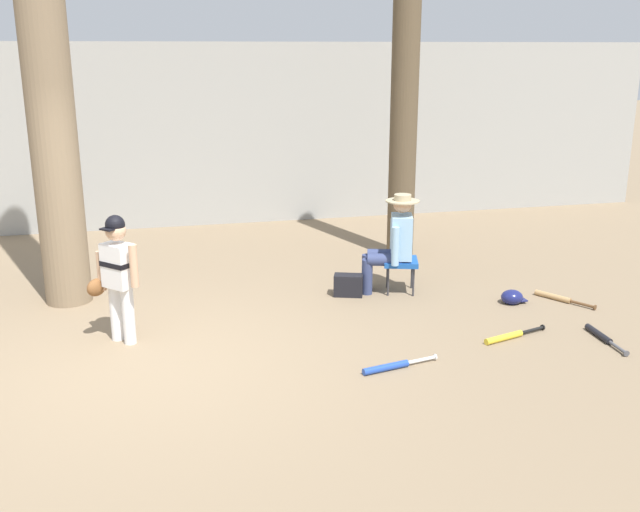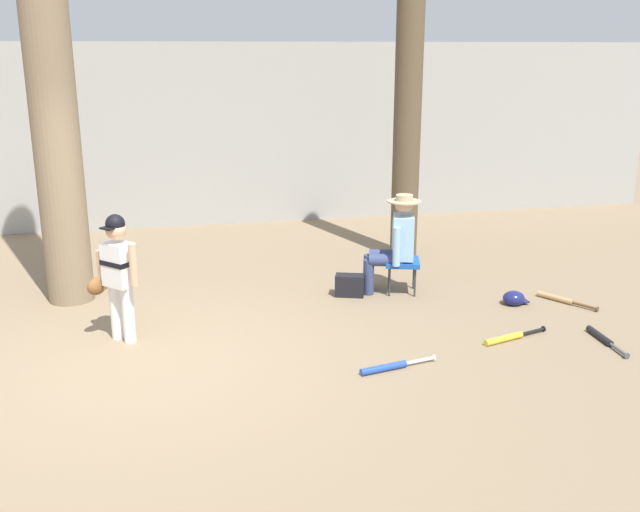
{
  "view_description": "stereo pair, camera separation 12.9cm",
  "coord_description": "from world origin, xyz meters",
  "px_view_note": "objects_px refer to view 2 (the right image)",
  "views": [
    {
      "loc": [
        0.12,
        -6.34,
        2.85
      ],
      "look_at": [
        1.81,
        0.74,
        0.75
      ],
      "focal_mm": 40.59,
      "sensor_mm": 36.0,
      "label": 1
    },
    {
      "loc": [
        0.24,
        -6.37,
        2.85
      ],
      "look_at": [
        1.81,
        0.74,
        0.75
      ],
      "focal_mm": 40.59,
      "sensor_mm": 36.0,
      "label": 2
    }
  ],
  "objects_px": {
    "folding_stool": "(402,263)",
    "bat_blue_youth": "(389,367)",
    "handbag_beside_stool": "(350,285)",
    "bat_wood_tan": "(560,299)",
    "young_ballplayer": "(117,270)",
    "bat_yellow_trainer": "(508,338)",
    "seated_spectator": "(395,241)",
    "bat_black_composite": "(603,338)",
    "tree_behind_spectator": "(408,113)",
    "batting_helmet_navy": "(514,298)",
    "tree_near_player": "(48,52)"
  },
  "relations": [
    {
      "from": "folding_stool",
      "to": "bat_blue_youth",
      "type": "distance_m",
      "value": 2.26
    },
    {
      "from": "handbag_beside_stool",
      "to": "bat_wood_tan",
      "type": "relative_size",
      "value": 0.5
    },
    {
      "from": "young_ballplayer",
      "to": "bat_yellow_trainer",
      "type": "height_order",
      "value": "young_ballplayer"
    },
    {
      "from": "folding_stool",
      "to": "bat_yellow_trainer",
      "type": "relative_size",
      "value": 0.64
    },
    {
      "from": "folding_stool",
      "to": "seated_spectator",
      "type": "relative_size",
      "value": 0.42
    },
    {
      "from": "seated_spectator",
      "to": "bat_yellow_trainer",
      "type": "distance_m",
      "value": 1.92
    },
    {
      "from": "seated_spectator",
      "to": "handbag_beside_stool",
      "type": "height_order",
      "value": "seated_spectator"
    },
    {
      "from": "handbag_beside_stool",
      "to": "bat_black_composite",
      "type": "bearing_deg",
      "value": -41.57
    },
    {
      "from": "tree_behind_spectator",
      "to": "bat_black_composite",
      "type": "relative_size",
      "value": 6.27
    },
    {
      "from": "seated_spectator",
      "to": "bat_blue_youth",
      "type": "xyz_separation_m",
      "value": [
        -0.72,
        -2.11,
        -0.61
      ]
    },
    {
      "from": "bat_wood_tan",
      "to": "bat_yellow_trainer",
      "type": "relative_size",
      "value": 0.87
    },
    {
      "from": "tree_behind_spectator",
      "to": "bat_blue_youth",
      "type": "relative_size",
      "value": 5.84
    },
    {
      "from": "young_ballplayer",
      "to": "bat_blue_youth",
      "type": "relative_size",
      "value": 1.68
    },
    {
      "from": "seated_spectator",
      "to": "batting_helmet_navy",
      "type": "xyz_separation_m",
      "value": [
        1.22,
        -0.72,
        -0.57
      ]
    },
    {
      "from": "bat_blue_youth",
      "to": "bat_yellow_trainer",
      "type": "height_order",
      "value": "same"
    },
    {
      "from": "bat_blue_youth",
      "to": "bat_yellow_trainer",
      "type": "bearing_deg",
      "value": 16.32
    },
    {
      "from": "tree_behind_spectator",
      "to": "handbag_beside_stool",
      "type": "height_order",
      "value": "tree_behind_spectator"
    },
    {
      "from": "tree_behind_spectator",
      "to": "handbag_beside_stool",
      "type": "distance_m",
      "value": 2.68
    },
    {
      "from": "seated_spectator",
      "to": "bat_black_composite",
      "type": "xyz_separation_m",
      "value": [
        1.59,
        -1.92,
        -0.61
      ]
    },
    {
      "from": "bat_yellow_trainer",
      "to": "batting_helmet_navy",
      "type": "distance_m",
      "value": 1.12
    },
    {
      "from": "folding_stool",
      "to": "bat_blue_youth",
      "type": "height_order",
      "value": "folding_stool"
    },
    {
      "from": "folding_stool",
      "to": "seated_spectator",
      "type": "height_order",
      "value": "seated_spectator"
    },
    {
      "from": "seated_spectator",
      "to": "bat_black_composite",
      "type": "height_order",
      "value": "seated_spectator"
    },
    {
      "from": "bat_yellow_trainer",
      "to": "tree_near_player",
      "type": "bearing_deg",
      "value": 152.99
    },
    {
      "from": "handbag_beside_stool",
      "to": "tree_behind_spectator",
      "type": "bearing_deg",
      "value": 51.98
    },
    {
      "from": "folding_stool",
      "to": "bat_black_composite",
      "type": "relative_size",
      "value": 0.69
    },
    {
      "from": "young_ballplayer",
      "to": "bat_black_composite",
      "type": "distance_m",
      "value": 4.91
    },
    {
      "from": "young_ballplayer",
      "to": "bat_yellow_trainer",
      "type": "xyz_separation_m",
      "value": [
        3.81,
        -0.86,
        -0.71
      ]
    },
    {
      "from": "tree_near_player",
      "to": "bat_blue_youth",
      "type": "distance_m",
      "value": 4.91
    },
    {
      "from": "bat_black_composite",
      "to": "seated_spectator",
      "type": "bearing_deg",
      "value": 129.62
    },
    {
      "from": "young_ballplayer",
      "to": "seated_spectator",
      "type": "distance_m",
      "value": 3.26
    },
    {
      "from": "folding_stool",
      "to": "tree_behind_spectator",
      "type": "bearing_deg",
      "value": 70.61
    },
    {
      "from": "folding_stool",
      "to": "tree_near_player",
      "type": "bearing_deg",
      "value": 171.32
    },
    {
      "from": "seated_spectator",
      "to": "bat_yellow_trainer",
      "type": "xyz_separation_m",
      "value": [
        0.66,
        -1.7,
        -0.61
      ]
    },
    {
      "from": "tree_behind_spectator",
      "to": "bat_wood_tan",
      "type": "distance_m",
      "value": 3.21
    },
    {
      "from": "bat_wood_tan",
      "to": "tree_near_player",
      "type": "bearing_deg",
      "value": 166.64
    },
    {
      "from": "handbag_beside_stool",
      "to": "bat_yellow_trainer",
      "type": "bearing_deg",
      "value": -54.09
    },
    {
      "from": "tree_near_player",
      "to": "bat_wood_tan",
      "type": "distance_m",
      "value": 6.35
    },
    {
      "from": "bat_yellow_trainer",
      "to": "batting_helmet_navy",
      "type": "xyz_separation_m",
      "value": [
        0.55,
        0.98,
        0.04
      ]
    },
    {
      "from": "young_ballplayer",
      "to": "seated_spectator",
      "type": "height_order",
      "value": "young_ballplayer"
    },
    {
      "from": "seated_spectator",
      "to": "bat_wood_tan",
      "type": "xyz_separation_m",
      "value": [
        1.79,
        -0.76,
        -0.61
      ]
    },
    {
      "from": "tree_near_player",
      "to": "seated_spectator",
      "type": "height_order",
      "value": "tree_near_player"
    },
    {
      "from": "bat_black_composite",
      "to": "batting_helmet_navy",
      "type": "height_order",
      "value": "batting_helmet_navy"
    },
    {
      "from": "tree_near_player",
      "to": "handbag_beside_stool",
      "type": "xyz_separation_m",
      "value": [
        3.22,
        -0.58,
        -2.67
      ]
    },
    {
      "from": "tree_behind_spectator",
      "to": "bat_blue_youth",
      "type": "height_order",
      "value": "tree_behind_spectator"
    },
    {
      "from": "bat_wood_tan",
      "to": "handbag_beside_stool",
      "type": "bearing_deg",
      "value": 162.48
    },
    {
      "from": "bat_black_composite",
      "to": "batting_helmet_navy",
      "type": "relative_size",
      "value": 2.41
    },
    {
      "from": "handbag_beside_stool",
      "to": "bat_blue_youth",
      "type": "xyz_separation_m",
      "value": [
        -0.17,
        -2.09,
        -0.1
      ]
    },
    {
      "from": "young_ballplayer",
      "to": "tree_behind_spectator",
      "type": "bearing_deg",
      "value": 31.67
    },
    {
      "from": "tree_behind_spectator",
      "to": "batting_helmet_navy",
      "type": "bearing_deg",
      "value": -75.12
    }
  ]
}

